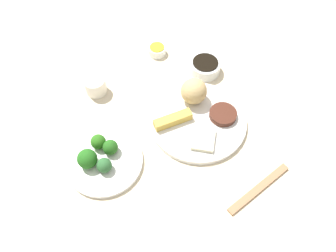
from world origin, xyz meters
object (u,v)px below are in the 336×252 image
Objects in this scene: main_plate at (198,121)px; sauce_ramekin_hot_mustard at (157,50)px; chopsticks_pair at (259,188)px; broccoli_plate at (105,162)px; teacup at (95,87)px; soy_sauce_bowl at (205,67)px.

sauce_ramekin_hot_mustard is (-0.22, -0.24, 0.01)m from main_plate.
main_plate is 0.27m from chopsticks_pair.
main_plate is at bearing 140.90° from broccoli_plate.
teacup is at bearing -86.64° from main_plate.
soy_sauce_bowl is 0.19m from sauce_ramekin_hot_mustard.
chopsticks_pair is (0.35, 0.28, -0.02)m from soy_sauce_bowl.
chopsticks_pair is at bearing 38.80° from soy_sauce_bowl.
main_plate is 2.84× the size of soy_sauce_bowl.
main_plate is at bearing 14.33° from soy_sauce_bowl.
sauce_ramekin_hot_mustard is at bearing -133.21° from main_plate.
soy_sauce_bowl is at bearing 128.26° from teacup.
broccoli_plate is at bearing -77.11° from chopsticks_pair.
soy_sauce_bowl reaches higher than sauce_ramekin_hot_mustard.
broccoli_plate is 0.27m from teacup.
broccoli_plate is 2.07× the size of soy_sauce_bowl.
soy_sauce_bowl is (-0.44, 0.14, 0.01)m from broccoli_plate.
teacup is 0.59m from chopsticks_pair.
soy_sauce_bowl reaches higher than main_plate.
broccoli_plate reaches higher than chopsticks_pair.
chopsticks_pair is at bearing 52.03° from sauce_ramekin_hot_mustard.
chopsticks_pair is at bearing 78.26° from teacup.
chopsticks_pair is (0.14, 0.23, -0.00)m from main_plate.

